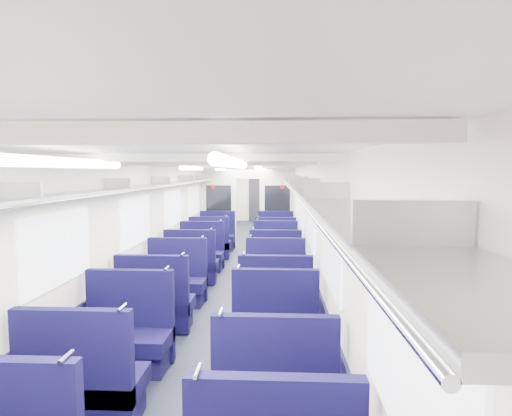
% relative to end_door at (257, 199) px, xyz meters
% --- Properties ---
extents(floor, '(2.80, 18.00, 0.01)m').
position_rel_end_door_xyz_m(floor, '(0.00, -8.94, -1.00)').
color(floor, black).
rests_on(floor, ground).
extents(ceiling, '(2.80, 18.00, 0.01)m').
position_rel_end_door_xyz_m(ceiling, '(0.00, -8.94, 1.35)').
color(ceiling, white).
rests_on(ceiling, wall_left).
extents(wall_left, '(0.02, 18.00, 2.35)m').
position_rel_end_door_xyz_m(wall_left, '(-1.40, -8.94, 0.18)').
color(wall_left, silver).
rests_on(wall_left, floor).
extents(dado_left, '(0.03, 17.90, 0.70)m').
position_rel_end_door_xyz_m(dado_left, '(-1.39, -8.94, -0.65)').
color(dado_left, black).
rests_on(dado_left, floor).
extents(wall_right, '(0.02, 18.00, 2.35)m').
position_rel_end_door_xyz_m(wall_right, '(1.40, -8.94, 0.18)').
color(wall_right, silver).
rests_on(wall_right, floor).
extents(dado_right, '(0.03, 17.90, 0.70)m').
position_rel_end_door_xyz_m(dado_right, '(1.39, -8.94, -0.65)').
color(dado_right, black).
rests_on(dado_right, floor).
extents(wall_far, '(2.80, 0.02, 2.35)m').
position_rel_end_door_xyz_m(wall_far, '(0.00, 0.06, 0.18)').
color(wall_far, silver).
rests_on(wall_far, floor).
extents(luggage_rack_left, '(0.36, 17.40, 0.18)m').
position_rel_end_door_xyz_m(luggage_rack_left, '(-1.21, -8.94, 0.97)').
color(luggage_rack_left, '#B2B5BA').
rests_on(luggage_rack_left, wall_left).
extents(luggage_rack_right, '(0.36, 17.40, 0.18)m').
position_rel_end_door_xyz_m(luggage_rack_right, '(1.21, -8.94, 0.97)').
color(luggage_rack_right, '#B2B5BA').
rests_on(luggage_rack_right, wall_right).
extents(windows, '(2.78, 15.60, 0.75)m').
position_rel_end_door_xyz_m(windows, '(0.00, -9.40, 0.42)').
color(windows, white).
rests_on(windows, wall_left).
extents(ceiling_fittings, '(2.70, 16.06, 0.11)m').
position_rel_end_door_xyz_m(ceiling_fittings, '(0.00, -9.20, 1.29)').
color(ceiling_fittings, silver).
rests_on(ceiling_fittings, ceiling).
extents(end_door, '(0.75, 0.06, 2.00)m').
position_rel_end_door_xyz_m(end_door, '(0.00, 0.00, 0.00)').
color(end_door, black).
rests_on(end_door, floor).
extents(bulkhead, '(2.80, 0.10, 2.35)m').
position_rel_end_door_xyz_m(bulkhead, '(-0.00, -6.06, 0.23)').
color(bulkhead, silver).
rests_on(bulkhead, floor).
extents(seat_4, '(1.00, 0.55, 1.12)m').
position_rel_end_door_xyz_m(seat_4, '(-0.83, -14.84, -0.66)').
color(seat_4, '#0E0C3A').
rests_on(seat_4, floor).
extents(seat_5, '(1.00, 0.55, 1.12)m').
position_rel_end_door_xyz_m(seat_5, '(0.83, -14.91, -0.66)').
color(seat_5, '#0E0C3A').
rests_on(seat_5, floor).
extents(seat_6, '(1.00, 0.55, 1.12)m').
position_rel_end_door_xyz_m(seat_6, '(-0.83, -13.79, -0.66)').
color(seat_6, '#0E0C3A').
rests_on(seat_6, floor).
extents(seat_7, '(1.00, 0.55, 1.12)m').
position_rel_end_door_xyz_m(seat_7, '(0.83, -13.68, -0.66)').
color(seat_7, '#0E0C3A').
rests_on(seat_7, floor).
extents(seat_8, '(1.00, 0.55, 1.12)m').
position_rel_end_door_xyz_m(seat_8, '(-0.83, -12.71, -0.66)').
color(seat_8, '#0E0C3A').
rests_on(seat_8, floor).
extents(seat_9, '(1.00, 0.55, 1.12)m').
position_rel_end_door_xyz_m(seat_9, '(0.83, -12.64, -0.66)').
color(seat_9, '#0E0C3A').
rests_on(seat_9, floor).
extents(seat_10, '(1.00, 0.55, 1.12)m').
position_rel_end_door_xyz_m(seat_10, '(-0.83, -11.55, -0.66)').
color(seat_10, '#0E0C3A').
rests_on(seat_10, floor).
extents(seat_11, '(1.00, 0.55, 1.12)m').
position_rel_end_door_xyz_m(seat_11, '(0.83, -11.48, -0.66)').
color(seat_11, '#0E0C3A').
rests_on(seat_11, floor).
extents(seat_12, '(1.00, 0.55, 1.12)m').
position_rel_end_door_xyz_m(seat_12, '(-0.83, -10.31, -0.66)').
color(seat_12, '#0E0C3A').
rests_on(seat_12, floor).
extents(seat_13, '(1.00, 0.55, 1.12)m').
position_rel_end_door_xyz_m(seat_13, '(0.83, -10.25, -0.66)').
color(seat_13, '#0E0C3A').
rests_on(seat_13, floor).
extents(seat_14, '(1.00, 0.55, 1.12)m').
position_rel_end_door_xyz_m(seat_14, '(-0.83, -9.25, -0.66)').
color(seat_14, '#0E0C3A').
rests_on(seat_14, floor).
extents(seat_15, '(1.00, 0.55, 1.12)m').
position_rel_end_door_xyz_m(seat_15, '(0.83, -9.06, -0.66)').
color(seat_15, '#0E0C3A').
rests_on(seat_15, floor).
extents(seat_16, '(1.00, 0.55, 1.12)m').
position_rel_end_door_xyz_m(seat_16, '(-0.83, -8.04, -0.66)').
color(seat_16, '#0E0C3A').
rests_on(seat_16, floor).
extents(seat_17, '(1.00, 0.55, 1.12)m').
position_rel_end_door_xyz_m(seat_17, '(0.83, -8.10, -0.66)').
color(seat_17, '#0E0C3A').
rests_on(seat_17, floor).
extents(seat_18, '(1.00, 0.55, 1.12)m').
position_rel_end_door_xyz_m(seat_18, '(-0.83, -6.83, -0.66)').
color(seat_18, '#0E0C3A').
rests_on(seat_18, floor).
extents(seat_19, '(1.00, 0.55, 1.12)m').
position_rel_end_door_xyz_m(seat_19, '(0.83, -6.78, -0.66)').
color(seat_19, '#0E0C3A').
rests_on(seat_19, floor).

